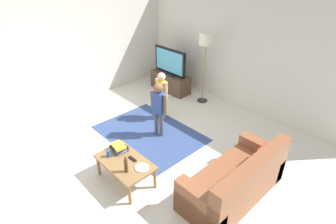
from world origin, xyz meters
TOP-DOWN VIEW (x-y plane):
  - ground at (0.00, 0.00)m, footprint 7.80×7.80m
  - wall_back at (0.00, 3.00)m, footprint 6.00×0.12m
  - wall_left at (-3.00, 0.00)m, footprint 0.12×6.00m
  - area_rug at (-0.42, 0.45)m, footprint 2.20×1.60m
  - tv_stand at (-1.71, 2.30)m, footprint 1.20×0.44m
  - tv at (-1.71, 2.28)m, footprint 1.10×0.28m
  - couch at (1.86, 0.32)m, footprint 0.80×1.80m
  - floor_lamp at (-0.65, 2.45)m, footprint 0.36×0.36m
  - child_near_tv at (-0.73, 1.09)m, footprint 0.38×0.18m
  - child_center at (-0.26, 0.58)m, footprint 0.39×0.19m
  - coffee_table at (0.40, -0.74)m, footprint 1.00×0.60m
  - book_stack at (0.10, -0.64)m, footprint 0.29×0.25m
  - bottle at (0.62, -0.86)m, footprint 0.06×0.06m
  - tv_remote at (0.45, -0.62)m, footprint 0.17×0.05m
  - soda_can at (0.12, -0.86)m, footprint 0.07×0.07m
  - plate at (0.72, -0.64)m, footprint 0.22×0.22m

SIDE VIEW (x-z plane):
  - ground at x=0.00m, z-range 0.00..0.00m
  - area_rug at x=-0.42m, z-range 0.00..0.01m
  - tv_stand at x=-1.71m, z-range -0.01..0.49m
  - couch at x=1.86m, z-range -0.14..0.72m
  - coffee_table at x=0.40m, z-range 0.16..0.58m
  - plate at x=0.72m, z-range 0.42..0.44m
  - tv_remote at x=0.45m, z-range 0.42..0.44m
  - soda_can at x=0.12m, z-range 0.42..0.54m
  - book_stack at x=0.10m, z-range 0.42..0.54m
  - bottle at x=0.62m, z-range 0.40..0.68m
  - child_near_tv at x=-0.73m, z-range 0.11..1.25m
  - child_center at x=-0.26m, z-range 0.12..1.30m
  - tv at x=-1.71m, z-range 0.49..1.20m
  - wall_back at x=0.00m, z-range 0.00..2.70m
  - wall_left at x=-3.00m, z-range 0.00..2.70m
  - floor_lamp at x=-0.65m, z-range 0.65..2.43m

